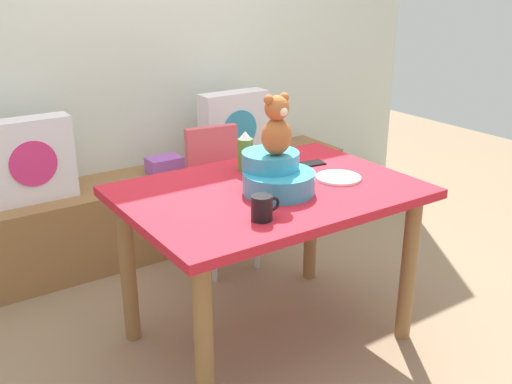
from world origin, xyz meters
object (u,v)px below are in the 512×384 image
dinner_plate_near (338,178)px  cell_phone (310,164)px  book_stack (164,165)px  teddy_bear (276,126)px  pillow_floral_right (234,127)px  pillow_floral_left (30,160)px  coffee_mug (262,208)px  highchair (221,179)px  dining_table (269,212)px  infant_seat_teal (275,175)px  ketchup_bottle (245,152)px

dinner_plate_near → cell_phone: 0.23m
book_stack → teddy_bear: (-0.07, -1.23, 0.51)m
pillow_floral_right → cell_phone: pillow_floral_right is taller
teddy_bear → book_stack: bearing=86.7°
pillow_floral_left → coffee_mug: pillow_floral_left is taller
pillow_floral_right → highchair: bearing=-129.9°
coffee_mug → cell_phone: bearing=36.8°
dinner_plate_near → cell_phone: dinner_plate_near is taller
dinner_plate_near → dining_table: bearing=166.3°
book_stack → teddy_bear: bearing=-93.3°
pillow_floral_right → teddy_bear: 1.38m
pillow_floral_left → infant_seat_teal: size_ratio=1.33×
pillow_floral_left → pillow_floral_right: size_ratio=1.00×
coffee_mug → cell_phone: coffee_mug is taller
infant_seat_teal → coffee_mug: (-0.21, -0.22, -0.02)m
coffee_mug → teddy_bear: bearing=45.2°
book_stack → cell_phone: bearing=-75.1°
dining_table → teddy_bear: 0.39m
pillow_floral_left → infant_seat_teal: 1.40m
book_stack → coffee_mug: bearing=-101.2°
ketchup_bottle → dinner_plate_near: 0.44m
pillow_floral_right → infant_seat_teal: same height
book_stack → coffee_mug: 1.51m
ketchup_bottle → book_stack: bearing=88.5°
teddy_bear → dinner_plate_near: teddy_bear is taller
pillow_floral_right → book_stack: bearing=177.5°
infant_seat_teal → pillow_floral_left: bearing=119.8°
pillow_floral_left → dining_table: 1.36m
pillow_floral_right → teddy_bear: bearing=-114.5°
book_stack → dinner_plate_near: size_ratio=1.00×
dining_table → dinner_plate_near: 0.35m
coffee_mug → dinner_plate_near: coffee_mug is taller
pillow_floral_right → cell_phone: 1.03m
book_stack → ketchup_bottle: 0.99m
teddy_bear → ketchup_bottle: (0.05, 0.30, -0.19)m
highchair → ketchup_bottle: 0.60m
teddy_bear → highchair: bearing=75.6°
pillow_floral_right → ketchup_bottle: 1.05m
book_stack → highchair: (0.13, -0.44, 0.01)m
dining_table → cell_phone: (0.34, 0.15, 0.11)m
book_stack → ketchup_bottle: ketchup_bottle is taller
cell_phone → coffee_mug: bearing=135.7°
teddy_bear → ketchup_bottle: bearing=81.2°
infant_seat_teal → coffee_mug: size_ratio=2.75×
pillow_floral_left → infant_seat_teal: (0.70, -1.21, 0.13)m
pillow_floral_right → highchair: pillow_floral_right is taller
pillow_floral_right → teddy_bear: (-0.55, -1.21, 0.34)m
pillow_floral_left → dining_table: bearing=-59.1°
highchair → coffee_mug: bearing=-112.5°
cell_phone → infant_seat_teal: bearing=129.2°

